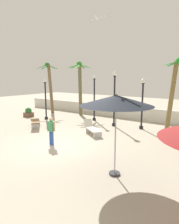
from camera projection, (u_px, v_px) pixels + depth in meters
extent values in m
plane|color=#B2A893|center=(56.00, 145.00, 10.89)|extent=(56.00, 56.00, 0.00)
cube|color=silver|center=(128.00, 112.00, 17.92)|extent=(25.20, 0.30, 1.08)
cylinder|color=#333338|center=(114.00, 173.00, 7.64)|extent=(0.42, 0.42, 0.08)
cylinder|color=#A5A5AD|center=(115.00, 140.00, 7.41)|extent=(0.05, 0.05, 2.69)
cone|color=black|center=(116.00, 100.00, 7.16)|extent=(2.67, 2.67, 0.38)
sphere|color=#99999E|center=(116.00, 95.00, 7.12)|extent=(0.08, 0.08, 0.08)
cylinder|color=brown|center=(51.00, 89.00, 20.55)|extent=(0.69, 0.31, 4.88)
sphere|color=#2C7227|center=(47.00, 65.00, 20.35)|extent=(0.49, 0.49, 0.49)
ellipsoid|color=#2C7227|center=(51.00, 67.00, 20.07)|extent=(1.08, 0.24, 0.50)
ellipsoid|color=#2C7227|center=(53.00, 67.00, 20.55)|extent=(0.81, 0.98, 0.50)
ellipsoid|color=#2C7227|center=(48.00, 67.00, 20.95)|extent=(0.79, 0.99, 0.50)
ellipsoid|color=#2C7227|center=(44.00, 67.00, 20.79)|extent=(1.09, 0.39, 0.50)
ellipsoid|color=#2C7227|center=(42.00, 67.00, 20.26)|extent=(0.86, 0.94, 0.50)
ellipsoid|color=#2C7227|center=(45.00, 67.00, 19.83)|extent=(0.66, 1.05, 0.50)
cylinder|color=brown|center=(80.00, 90.00, 19.26)|extent=(0.42, 0.32, 4.87)
sphere|color=#348B2A|center=(79.00, 64.00, 18.90)|extent=(0.52, 0.52, 0.52)
ellipsoid|color=#348B2A|center=(84.00, 66.00, 18.56)|extent=(1.12, 0.29, 0.46)
ellipsoid|color=#348B2A|center=(85.00, 66.00, 19.01)|extent=(0.93, 0.92, 0.46)
ellipsoid|color=#348B2A|center=(82.00, 66.00, 19.44)|extent=(0.38, 1.12, 0.46)
ellipsoid|color=#348B2A|center=(78.00, 66.00, 19.49)|extent=(0.93, 0.91, 0.46)
ellipsoid|color=#348B2A|center=(75.00, 66.00, 19.32)|extent=(1.12, 0.33, 0.46)
ellipsoid|color=#348B2A|center=(73.00, 66.00, 18.94)|extent=(1.02, 0.80, 0.46)
ellipsoid|color=#348B2A|center=(75.00, 66.00, 18.52)|extent=(0.35, 1.12, 0.46)
ellipsoid|color=#348B2A|center=(79.00, 66.00, 18.36)|extent=(0.79, 1.03, 0.46)
cylinder|color=olive|center=(171.00, 98.00, 12.94)|extent=(0.62, 0.29, 4.65)
ellipsoid|color=#298D2F|center=(173.00, 64.00, 12.86)|extent=(0.97, 0.73, 0.36)
ellipsoid|color=#298D2F|center=(171.00, 63.00, 12.29)|extent=(0.87, 0.87, 0.36)
cylinder|color=black|center=(46.00, 118.00, 17.74)|extent=(0.28, 0.28, 0.20)
cylinder|color=black|center=(46.00, 101.00, 17.48)|extent=(0.12, 0.12, 3.20)
cylinder|color=black|center=(45.00, 82.00, 17.21)|extent=(0.22, 0.22, 0.06)
sphere|color=white|center=(45.00, 81.00, 17.18)|extent=(0.30, 0.30, 0.30)
cylinder|color=black|center=(114.00, 125.00, 15.23)|extent=(0.28, 0.28, 0.20)
cylinder|color=black|center=(114.00, 102.00, 14.93)|extent=(0.12, 0.12, 3.72)
cylinder|color=black|center=(115.00, 76.00, 14.61)|extent=(0.22, 0.22, 0.06)
sphere|color=white|center=(115.00, 74.00, 14.59)|extent=(0.33, 0.33, 0.33)
cylinder|color=black|center=(94.00, 119.00, 17.22)|extent=(0.28, 0.28, 0.20)
cylinder|color=black|center=(94.00, 100.00, 16.94)|extent=(0.12, 0.12, 3.50)
cylinder|color=black|center=(94.00, 79.00, 16.64)|extent=(0.22, 0.22, 0.06)
sphere|color=white|center=(94.00, 77.00, 16.61)|extent=(0.29, 0.29, 0.29)
cylinder|color=black|center=(141.00, 127.00, 14.38)|extent=(0.28, 0.28, 0.20)
cylinder|color=black|center=(142.00, 107.00, 14.12)|extent=(0.12, 0.12, 3.21)
cylinder|color=black|center=(143.00, 84.00, 13.85)|extent=(0.22, 0.22, 0.06)
sphere|color=white|center=(143.00, 81.00, 13.82)|extent=(0.34, 0.34, 0.34)
cube|color=#B7B7BC|center=(98.00, 135.00, 12.20)|extent=(0.33, 0.48, 0.35)
cube|color=#B7B7BC|center=(90.00, 130.00, 13.39)|extent=(0.33, 0.48, 0.35)
cube|color=silver|center=(94.00, 130.00, 12.76)|extent=(1.47, 1.22, 0.08)
cube|color=silver|center=(88.00, 123.00, 13.60)|extent=(0.70, 0.72, 0.55)
cube|color=#B7B7BC|center=(36.00, 122.00, 15.75)|extent=(0.40, 0.44, 0.35)
cube|color=#B7B7BC|center=(35.00, 126.00, 14.49)|extent=(0.40, 0.44, 0.35)
cube|color=#8C6B4C|center=(36.00, 122.00, 15.09)|extent=(1.41, 1.34, 0.08)
cube|color=#8C6B4C|center=(35.00, 120.00, 14.24)|extent=(0.83, 0.83, 0.33)
cylinder|color=#3359B2|center=(53.00, 138.00, 10.86)|extent=(0.12, 0.12, 0.78)
cylinder|color=#3359B2|center=(50.00, 138.00, 10.95)|extent=(0.12, 0.12, 0.78)
cube|color=#3F8C59|center=(51.00, 126.00, 10.79)|extent=(0.36, 0.25, 0.55)
sphere|color=tan|center=(51.00, 119.00, 10.73)|extent=(0.21, 0.21, 0.21)
cylinder|color=tan|center=(54.00, 126.00, 10.65)|extent=(0.08, 0.08, 0.50)
cylinder|color=tan|center=(48.00, 125.00, 10.92)|extent=(0.08, 0.08, 0.50)
ellipsoid|color=white|center=(98.00, 18.00, 9.57)|extent=(0.14, 0.33, 0.12)
sphere|color=white|center=(95.00, 17.00, 9.44)|extent=(0.10, 0.10, 0.10)
cube|color=silver|center=(101.00, 17.00, 9.42)|extent=(0.48, 0.17, 0.08)
cube|color=silver|center=(94.00, 19.00, 9.72)|extent=(0.48, 0.17, 0.09)
cube|color=brown|center=(29.00, 115.00, 18.78)|extent=(0.70, 0.70, 0.40)
sphere|color=#2D6B33|center=(28.00, 111.00, 18.72)|extent=(0.60, 0.60, 0.60)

